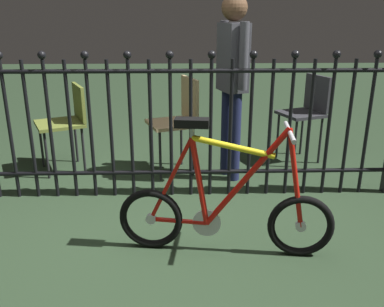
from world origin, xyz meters
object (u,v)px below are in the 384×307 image
at_px(chair_charcoal, 307,108).
at_px(chair_tan, 179,116).
at_px(bicycle, 224,209).
at_px(chair_olive, 67,118).
at_px(person_visitor, 232,74).

distance_m(chair_charcoal, chair_tan, 1.31).
bearing_deg(bicycle, chair_olive, 131.23).
xyz_separation_m(bicycle, person_visitor, (0.19, 1.27, 0.65)).
relative_size(bicycle, chair_tan, 1.51).
height_order(chair_tan, person_visitor, person_visitor).
xyz_separation_m(chair_tan, person_visitor, (0.46, -0.15, 0.40)).
bearing_deg(chair_tan, bicycle, -78.89).
distance_m(bicycle, chair_charcoal, 1.99).
relative_size(chair_olive, chair_tan, 0.91).
bearing_deg(chair_charcoal, chair_tan, -167.29).
distance_m(chair_olive, person_visitor, 1.60).
xyz_separation_m(chair_charcoal, chair_tan, (-1.28, -0.29, 0.01)).
height_order(bicycle, chair_olive, bicycle).
relative_size(chair_charcoal, person_visitor, 0.54).
distance_m(chair_tan, person_visitor, 0.63).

